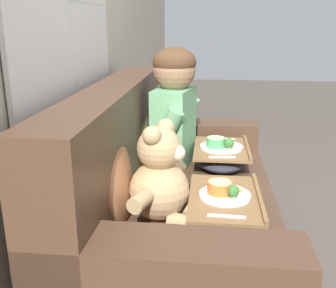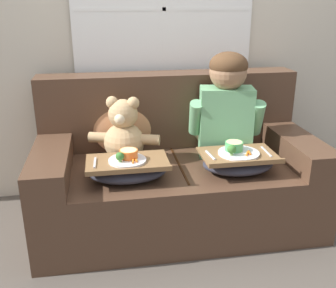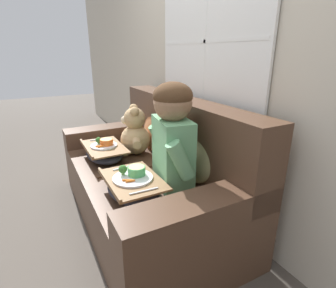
{
  "view_description": "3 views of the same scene",
  "coord_description": "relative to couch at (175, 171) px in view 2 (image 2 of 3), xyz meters",
  "views": [
    {
      "loc": [
        -1.85,
        -0.13,
        1.24
      ],
      "look_at": [
        0.13,
        0.08,
        0.62
      ],
      "focal_mm": 42.0,
      "sensor_mm": 36.0,
      "label": 1
    },
    {
      "loc": [
        -0.45,
        -2.29,
        1.42
      ],
      "look_at": [
        -0.07,
        -0.05,
        0.57
      ],
      "focal_mm": 42.0,
      "sensor_mm": 36.0,
      "label": 2
    },
    {
      "loc": [
        1.7,
        -0.69,
        1.27
      ],
      "look_at": [
        0.14,
        0.14,
        0.65
      ],
      "focal_mm": 28.0,
      "sensor_mm": 36.0,
      "label": 3
    }
  ],
  "objects": [
    {
      "name": "ground_plane",
      "position": [
        0.0,
        -0.07,
        -0.33
      ],
      "size": [
        14.0,
        14.0,
        0.0
      ],
      "primitive_type": "plane",
      "color": "#4C443D"
    },
    {
      "name": "wall_back_with_window",
      "position": [
        0.0,
        0.5,
        0.97
      ],
      "size": [
        8.0,
        0.08,
        2.6
      ],
      "color": "beige",
      "rests_on": "ground_plane"
    },
    {
      "name": "couch",
      "position": [
        0.0,
        0.0,
        0.0
      ],
      "size": [
        1.77,
        0.92,
        0.94
      ],
      "color": "#4C3323",
      "rests_on": "ground_plane"
    },
    {
      "name": "throw_pillow_behind_child",
      "position": [
        0.33,
        0.19,
        0.29
      ],
      "size": [
        0.41,
        0.2,
        0.42
      ],
      "color": "#898456",
      "rests_on": "couch"
    },
    {
      "name": "throw_pillow_behind_teddy",
      "position": [
        -0.33,
        0.19,
        0.29
      ],
      "size": [
        0.42,
        0.2,
        0.44
      ],
      "color": "#B2754C",
      "rests_on": "couch"
    },
    {
      "name": "child_figure",
      "position": [
        0.33,
        -0.0,
        0.47
      ],
      "size": [
        0.5,
        0.27,
        0.68
      ],
      "color": "#66A370",
      "rests_on": "couch"
    },
    {
      "name": "teddy_bear",
      "position": [
        -0.33,
        -0.01,
        0.28
      ],
      "size": [
        0.45,
        0.33,
        0.42
      ],
      "color": "tan",
      "rests_on": "couch"
    },
    {
      "name": "lap_tray_child",
      "position": [
        0.33,
        -0.28,
        0.16
      ],
      "size": [
        0.45,
        0.31,
        0.19
      ],
      "color": "#2D2D38",
      "rests_on": "child_figure"
    },
    {
      "name": "lap_tray_teddy",
      "position": [
        -0.33,
        -0.28,
        0.16
      ],
      "size": [
        0.47,
        0.3,
        0.18
      ],
      "color": "#2D2D38",
      "rests_on": "teddy_bear"
    }
  ]
}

